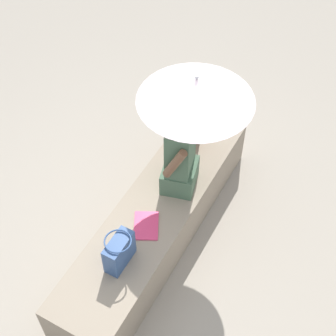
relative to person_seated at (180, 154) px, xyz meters
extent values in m
plane|color=#9E9384|center=(-0.32, 0.06, -0.86)|extent=(14.00, 14.00, 0.00)
cube|color=gray|center=(-0.32, 0.06, -0.63)|extent=(2.53, 0.60, 0.48)
cube|color=#47664C|center=(0.00, 0.00, -0.28)|extent=(0.40, 0.36, 0.22)
cube|color=#47664C|center=(0.00, 0.00, 0.07)|extent=(0.36, 0.27, 0.48)
sphere|color=brown|center=(0.00, 0.00, 0.41)|extent=(0.20, 0.20, 0.20)
cylinder|color=brown|center=(-0.19, -0.05, 0.10)|extent=(0.12, 0.21, 0.32)
cylinder|color=brown|center=(0.19, 0.05, 0.10)|extent=(0.12, 0.21, 0.32)
cylinder|color=#B7B7BC|center=(0.10, -0.07, 0.18)|extent=(0.02, 0.02, 1.13)
cone|color=silver|center=(0.10, -0.07, 0.64)|extent=(0.90, 0.90, 0.20)
sphere|color=#B7B7BC|center=(0.10, -0.07, 0.76)|extent=(0.03, 0.03, 0.03)
cube|color=#335184|center=(-0.91, 0.04, -0.25)|extent=(0.28, 0.12, 0.27)
torus|color=#335184|center=(-0.91, 0.04, -0.10)|extent=(0.21, 0.21, 0.01)
cube|color=brown|center=(0.50, 0.17, -0.23)|extent=(0.29, 0.14, 0.32)
torus|color=brown|center=(0.50, 0.17, -0.05)|extent=(0.22, 0.22, 0.01)
cube|color=#D83866|center=(-0.53, 0.03, -0.38)|extent=(0.34, 0.31, 0.01)
camera|label=1|loc=(-2.52, -1.26, 3.12)|focal=54.60mm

